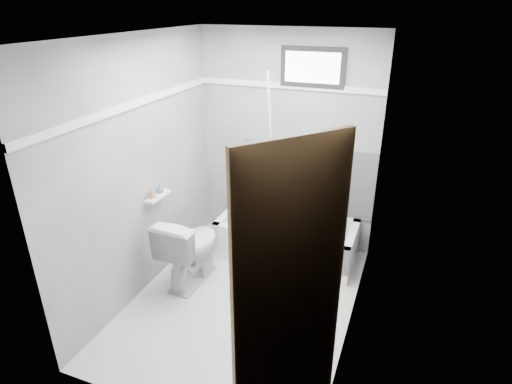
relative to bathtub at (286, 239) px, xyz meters
The scene contains 19 objects.
floor 0.96m from the bathtub, 98.54° to the right, with size 2.60×2.60×0.00m, color white.
ceiling 2.38m from the bathtub, 98.54° to the right, with size 2.60×2.60×0.00m, color silver.
wall_back 1.07m from the bathtub, 110.67° to the left, with size 2.00×0.02×2.40m, color slate.
wall_front 2.44m from the bathtub, 93.58° to the right, with size 2.00×0.02×2.40m, color slate.
wall_left 1.77m from the bathtub, 140.78° to the right, with size 0.02×2.60×2.40m, color slate.
wall_right 1.61m from the bathtub, 47.23° to the right, with size 0.02×2.60×2.40m, color slate.
bathtub is the anchor object (origin of this frame).
office_chair 0.45m from the bathtub, 14.83° to the left, with size 0.57×0.57×0.99m, color #5C5C61, non-canonical shape.
toilet 1.11m from the bathtub, 133.80° to the right, with size 0.42×0.76×0.74m, color silver.
door 2.49m from the bathtub, 69.18° to the right, with size 0.78×0.78×2.00m, color brown, non-canonical shape.
window 1.85m from the bathtub, 72.73° to the left, with size 0.66×0.04×0.40m, color black, non-canonical shape.
backerboard 0.70m from the bathtub, 72.95° to the left, with size 1.50×0.02×0.78m, color #4C4C4F.
trim_back 1.66m from the bathtub, 111.36° to the left, with size 2.00×0.02×0.06m, color white.
trim_left 2.17m from the bathtub, 140.46° to the right, with size 0.02×2.60×0.06m, color white.
pole 0.88m from the bathtub, 150.52° to the left, with size 0.02×0.02×1.95m, color white.
shelf 1.51m from the bathtub, 142.96° to the right, with size 0.10×0.32×0.03m, color white.
soap_bottle_a 1.59m from the bathtub, 140.59° to the right, with size 0.05×0.05×0.11m, color #A28051.
soap_bottle_b 1.51m from the bathtub, 145.32° to the right, with size 0.07×0.07×0.09m, color slate.
faucet 0.59m from the bathtub, 134.97° to the left, with size 0.26×0.10×0.16m, color silver, non-canonical shape.
Camera 1 is at (1.30, -3.04, 2.64)m, focal length 30.00 mm.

